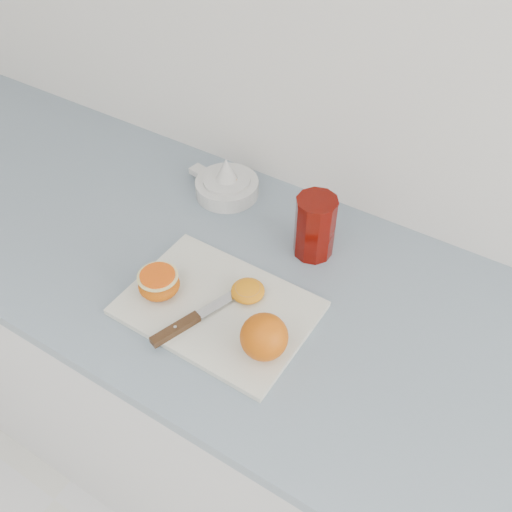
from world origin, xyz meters
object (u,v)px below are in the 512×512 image
object	(u,v)px
half_orange	(159,284)
red_tumbler	(315,229)
cutting_board	(218,308)
citrus_juicer	(226,184)
counter	(258,404)

from	to	relation	value
half_orange	red_tumbler	distance (m)	0.32
red_tumbler	half_orange	bearing A→B (deg)	-125.54
cutting_board	half_orange	world-z (taller)	half_orange
citrus_juicer	counter	bearing A→B (deg)	-43.42
counter	red_tumbler	xyz separation A→B (m)	(0.05, 0.13, 0.51)
half_orange	counter	bearing A→B (deg)	42.52
cutting_board	half_orange	distance (m)	0.12
citrus_juicer	red_tumbler	world-z (taller)	red_tumbler
citrus_juicer	half_orange	bearing A→B (deg)	-78.07
half_orange	citrus_juicer	bearing A→B (deg)	101.93
citrus_juicer	red_tumbler	xyz separation A→B (m)	(0.25, -0.06, 0.04)
counter	citrus_juicer	distance (m)	0.55
counter	half_orange	bearing A→B (deg)	-137.48
half_orange	red_tumbler	xyz separation A→B (m)	(0.18, 0.26, 0.03)
cutting_board	red_tumbler	distance (m)	0.25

